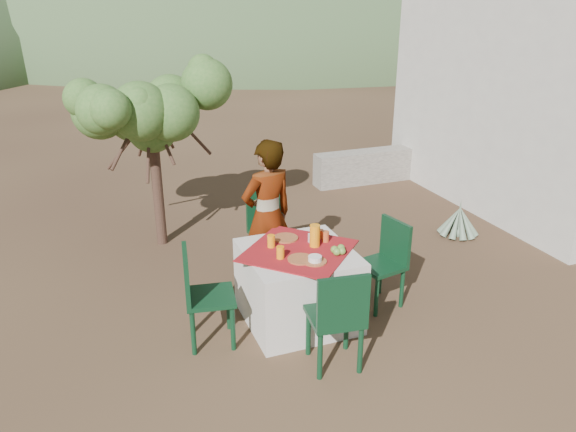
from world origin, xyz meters
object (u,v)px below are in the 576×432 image
(table, at_px, (298,285))
(chair_near, at_px, (338,316))
(chair_right, at_px, (386,259))
(chair_left, at_px, (201,292))
(guesthouse, at_px, (559,102))
(person, at_px, (267,216))
(shrub_tree, at_px, (156,119))
(juice_pitcher, at_px, (315,236))
(chair_far, at_px, (269,227))
(agave, at_px, (459,222))

(table, xyz_separation_m, chair_near, (0.01, -0.87, 0.15))
(table, height_order, chair_right, chair_right)
(chair_left, xyz_separation_m, chair_right, (1.94, 0.04, -0.02))
(chair_left, height_order, guesthouse, guesthouse)
(person, xyz_separation_m, shrub_tree, (-0.86, 1.66, 0.78))
(chair_left, height_order, juice_pitcher, juice_pitcher)
(chair_far, xyz_separation_m, juice_pitcher, (0.09, -1.10, 0.33))
(guesthouse, bearing_deg, chair_right, -153.50)
(chair_right, bearing_deg, guesthouse, 105.23)
(table, distance_m, guesthouse, 5.59)
(chair_far, bearing_deg, chair_near, -96.73)
(table, distance_m, chair_near, 0.88)
(chair_left, bearing_deg, shrub_tree, 7.68)
(chair_near, bearing_deg, person, -80.37)
(chair_right, relative_size, guesthouse, 0.22)
(chair_right, distance_m, person, 1.32)
(chair_right, bearing_deg, shrub_tree, -153.32)
(table, bearing_deg, shrub_tree, 110.96)
(person, height_order, agave, person)
(chair_far, distance_m, guesthouse, 5.17)
(chair_far, height_order, shrub_tree, shrub_tree)
(chair_left, height_order, shrub_tree, shrub_tree)
(table, distance_m, chair_far, 1.14)
(chair_right, height_order, shrub_tree, shrub_tree)
(guesthouse, bearing_deg, chair_left, -160.91)
(table, xyz_separation_m, shrub_tree, (-0.92, 2.40, 1.24))
(table, relative_size, chair_far, 1.34)
(person, xyz_separation_m, guesthouse, (5.15, 1.30, 0.66))
(juice_pitcher, bearing_deg, person, 108.97)
(chair_left, xyz_separation_m, juice_pitcher, (1.16, 0.09, 0.34))
(chair_right, distance_m, guesthouse, 4.71)
(chair_near, relative_size, juice_pitcher, 4.38)
(table, relative_size, juice_pitcher, 5.92)
(person, distance_m, juice_pitcher, 0.75)
(chair_near, height_order, agave, chair_near)
(juice_pitcher, bearing_deg, agave, 23.72)
(chair_left, height_order, agave, chair_left)
(chair_far, distance_m, agave, 2.73)
(chair_left, bearing_deg, chair_near, -120.17)
(chair_near, bearing_deg, chair_right, -131.32)
(chair_left, bearing_deg, table, -77.44)
(table, height_order, juice_pitcher, juice_pitcher)
(agave, bearing_deg, shrub_tree, 161.77)
(table, distance_m, chair_left, 0.99)
(table, xyz_separation_m, chair_far, (0.09, 1.13, 0.16))
(juice_pitcher, bearing_deg, chair_near, -100.67)
(chair_near, height_order, guesthouse, guesthouse)
(chair_far, relative_size, agave, 1.70)
(chair_far, relative_size, guesthouse, 0.23)
(chair_left, relative_size, agave, 1.67)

